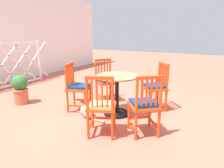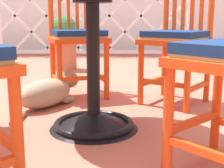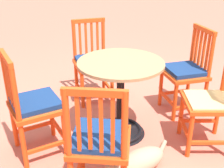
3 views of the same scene
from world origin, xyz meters
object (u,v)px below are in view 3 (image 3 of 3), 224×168
Objects in this scene: orange_chair_near_fence at (33,106)px; tabby_cat at (136,162)px; orange_chair_by_planter at (212,102)px; orange_chair_at_corner at (93,63)px; cafe_table at (120,107)px; orange_chair_facing_out at (186,73)px; orange_chair_tucked_in at (100,142)px.

tabby_cat is (-0.87, -0.11, -0.35)m from orange_chair_near_fence.
orange_chair_near_fence is 1.30× the size of tabby_cat.
orange_chair_near_fence and orange_chair_by_planter have the same top height.
orange_chair_by_planter is (-1.35, 0.37, -0.01)m from orange_chair_at_corner.
orange_chair_near_fence is (0.54, 0.55, 0.16)m from cafe_table.
orange_chair_near_fence and orange_chair_facing_out have the same top height.
orange_chair_at_corner and orange_chair_near_fence have the same top height.
orange_chair_by_planter is at bearing -123.35° from orange_chair_tucked_in.
orange_chair_at_corner is 1.49m from orange_chair_tucked_in.
orange_chair_at_corner is 1.03m from orange_chair_facing_out.
cafe_table is at bearing 11.49° from orange_chair_by_planter.
orange_chair_tucked_in and orange_chair_facing_out have the same top height.
orange_chair_tucked_in is 1.00× the size of orange_chair_facing_out.
orange_chair_tucked_in reaches higher than cafe_table.
orange_chair_at_corner is at bearing 8.50° from orange_chair_facing_out.
orange_chair_by_planter is 1.00× the size of orange_chair_facing_out.
orange_chair_tucked_in is 1.46m from orange_chair_facing_out.
orange_chair_facing_out is at bearing -58.28° from orange_chair_by_planter.
orange_chair_facing_out is at bearing -100.79° from orange_chair_tucked_in.
orange_chair_tucked_in is (-0.71, 0.20, 0.00)m from orange_chair_near_fence.
orange_chair_tucked_in is at bearing 79.21° from orange_chair_facing_out.
orange_chair_near_fence is 1.00× the size of orange_chair_tucked_in.
orange_chair_by_planter is 0.82m from tabby_cat.
orange_chair_at_corner is 1.00× the size of orange_chair_by_planter.
orange_chair_by_planter reaches higher than cafe_table.
orange_chair_near_fence and orange_chair_tucked_in have the same top height.
orange_chair_at_corner is at bearing -15.50° from orange_chair_by_planter.
orange_chair_by_planter reaches higher than tabby_cat.
cafe_table is 0.80m from orange_chair_by_planter.
orange_chair_near_fence is at bearing -15.53° from orange_chair_tucked_in.
orange_chair_by_planter is (-0.77, -0.16, 0.15)m from cafe_table.
orange_chair_tucked_in is 1.30× the size of tabby_cat.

